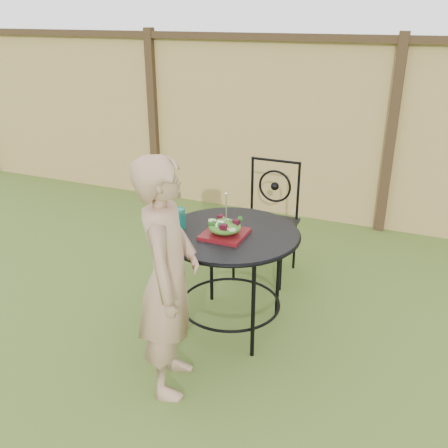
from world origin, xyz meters
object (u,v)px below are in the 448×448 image
(patio_table, at_px, (230,251))
(patio_chair, at_px, (268,217))
(diner, at_px, (168,279))
(salad_plate, at_px, (225,234))

(patio_table, xyz_separation_m, patio_chair, (-0.02, 0.86, -0.08))
(diner, bearing_deg, salad_plate, -24.66)
(patio_table, distance_m, salad_plate, 0.17)
(patio_chair, height_order, salad_plate, patio_chair)
(patio_table, distance_m, diner, 0.70)
(patio_chair, bearing_deg, patio_table, -88.70)
(salad_plate, bearing_deg, patio_table, 80.71)
(patio_table, distance_m, patio_chair, 0.86)
(diner, bearing_deg, patio_table, -24.88)
(patio_chair, relative_size, diner, 0.67)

